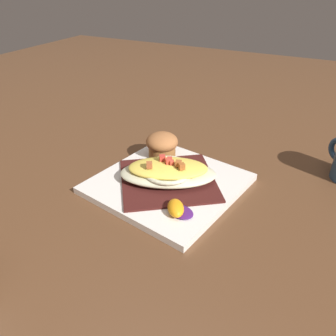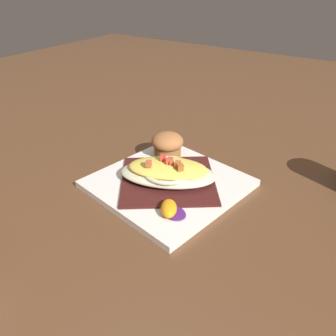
{
  "view_description": "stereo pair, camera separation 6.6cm",
  "coord_description": "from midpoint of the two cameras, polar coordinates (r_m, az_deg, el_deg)",
  "views": [
    {
      "loc": [
        -0.26,
        0.5,
        0.39
      ],
      "look_at": [
        0.0,
        0.0,
        0.04
      ],
      "focal_mm": 35.75,
      "sensor_mm": 36.0,
      "label": 1
    },
    {
      "loc": [
        -0.31,
        0.47,
        0.39
      ],
      "look_at": [
        0.0,
        0.0,
        0.04
      ],
      "focal_mm": 35.75,
      "sensor_mm": 36.0,
      "label": 2
    }
  ],
  "objects": [
    {
      "name": "gratin_dish",
      "position": [
        0.66,
        2.84,
        -0.66
      ],
      "size": [
        0.22,
        0.17,
        0.05
      ],
      "color": "beige",
      "rests_on": "folded_napkin"
    },
    {
      "name": "muffin",
      "position": [
        0.75,
        2.42,
        3.97
      ],
      "size": [
        0.07,
        0.07,
        0.06
      ],
      "color": "#9D6531",
      "rests_on": "square_plate"
    },
    {
      "name": "square_plate",
      "position": [
        0.68,
        2.78,
        -2.75
      ],
      "size": [
        0.31,
        0.31,
        0.01
      ],
      "primitive_type": "cube",
      "rotation": [
        0.0,
        0.0,
        -0.19
      ],
      "color": "white",
      "rests_on": "ground_plane"
    },
    {
      "name": "orange_garnish",
      "position": [
        0.59,
        3.62,
        -7.18
      ],
      "size": [
        0.06,
        0.06,
        0.02
      ],
      "color": "#461B65",
      "rests_on": "square_plate"
    },
    {
      "name": "folded_napkin",
      "position": [
        0.67,
        2.8,
        -2.12
      ],
      "size": [
        0.26,
        0.26,
        0.0
      ],
      "primitive_type": "cube",
      "rotation": [
        0.0,
        0.0,
        0.63
      ],
      "color": "#401714",
      "rests_on": "square_plate"
    },
    {
      "name": "ground_plane",
      "position": [
        0.68,
        2.77,
        -3.22
      ],
      "size": [
        2.6,
        2.6,
        0.0
      ],
      "primitive_type": "plane",
      "color": "brown"
    }
  ]
}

